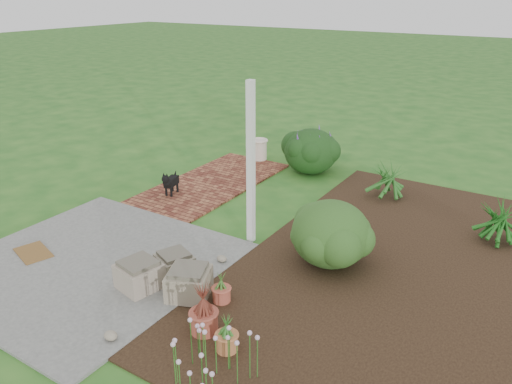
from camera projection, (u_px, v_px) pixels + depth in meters
The scene contains 19 objects.
ground at pixel (232, 238), 7.88m from camera, with size 80.00×80.00×0.00m, color #205A1C.
concrete_patio at pixel (90, 263), 7.13m from camera, with size 3.50×3.50×0.04m, color #5F5F5D.
brick_path at pixel (213, 183), 10.08m from camera, with size 1.60×3.50×0.04m, color #5B271C.
garden_bed at pixel (397, 268), 7.02m from camera, with size 4.00×7.00×0.03m, color black.
veranda_post at pixel (251, 165), 7.34m from camera, with size 0.10×0.10×2.50m, color white.
stone_trough_near at pixel (189, 284), 6.30m from camera, with size 0.51×0.51×0.34m, color gray.
stone_trough_mid at pixel (140, 276), 6.47m from camera, with size 0.50×0.50×0.33m, color gray.
stone_trough_far at pixel (175, 265), 6.76m from camera, with size 0.43×0.43×0.29m, color #766A5B.
coir_doormat at pixel (33, 252), 7.36m from camera, with size 0.62×0.40×0.02m, color brown.
black_dog at pixel (170, 181), 9.35m from camera, with size 0.24×0.51×0.45m.
cream_ceramic_urn at pixel (259, 150), 11.32m from camera, with size 0.34×0.34×0.45m, color beige.
evergreen_shrub at pixel (331, 232), 6.98m from camera, with size 1.11×1.11×0.95m, color #1D3B12.
agapanthus_clump_back at pixel (497, 217), 7.60m from camera, with size 0.88×0.88×0.80m, color #103D11, non-canonical shape.
agapanthus_clump_front at pixel (387, 176), 9.25m from camera, with size 0.91×0.91×0.81m, color #203E13, non-canonical shape.
pink_flower_patch at pixel (205, 360), 4.85m from camera, with size 0.89×0.89×0.57m, color #113D0F, non-canonical shape.
terracotta_pot_bronze at pixel (204, 322), 5.66m from camera, with size 0.32×0.32×0.26m, color #9E4735.
terracotta_pot_small_left at pixel (221, 294), 6.23m from camera, with size 0.23×0.23×0.19m, color #AD4E3A.
terracotta_pot_small_right at pixel (227, 342), 5.38m from camera, with size 0.24×0.24×0.20m, color #B66B3D.
purple_flowering_bush at pixel (311, 150), 10.58m from camera, with size 1.14×1.14×0.97m, color black.
Camera 1 is at (4.08, -5.71, 3.67)m, focal length 35.00 mm.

